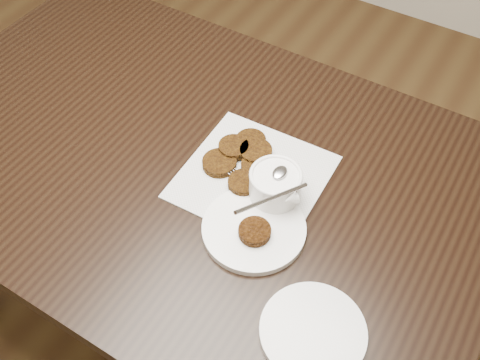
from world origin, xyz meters
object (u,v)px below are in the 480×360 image
sauce_ramekin (276,174)px  napkin (253,177)px  plate_with_patty (254,226)px  plate_empty (313,331)px  table (196,247)px

sauce_ramekin → napkin: bearing=159.3°
sauce_ramekin → plate_with_patty: bearing=-86.6°
napkin → plate_empty: bearing=-43.1°
plate_with_patty → plate_empty: size_ratio=1.11×
table → sauce_ramekin: sauce_ramekin is taller
plate_with_patty → plate_empty: plate_with_patty is taller
napkin → plate_with_patty: (0.07, -0.12, 0.01)m
plate_with_patty → plate_empty: 0.23m
napkin → plate_with_patty: size_ratio=1.41×
sauce_ramekin → plate_empty: (0.20, -0.22, -0.07)m
table → napkin: size_ratio=4.74×
sauce_ramekin → plate_empty: sauce_ramekin is taller
table → plate_with_patty: (0.23, -0.10, 0.39)m
napkin → sauce_ramekin: 0.10m
table → sauce_ramekin: (0.22, -0.00, 0.45)m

